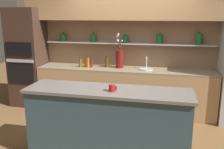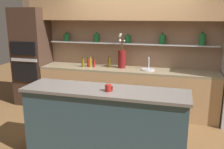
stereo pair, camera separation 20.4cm
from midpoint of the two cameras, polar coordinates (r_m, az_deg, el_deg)
The scene contains 14 objects.
ground_plane at distance 4.24m, azimuth -0.54°, elevation -14.52°, with size 12.00×12.00×0.00m, color brown.
back_wall_unit at distance 5.26m, azimuth 3.24°, elevation 8.70°, with size 5.20×0.44×2.60m.
back_counter_unit at distance 5.20m, azimuth 1.72°, elevation -3.60°, with size 3.60×0.62×0.92m.
island_counter at distance 3.54m, azimuth -2.60°, elevation -11.28°, with size 2.26×0.61×1.02m.
oven_tower at distance 5.86m, azimuth -19.63°, elevation 3.67°, with size 0.70×0.64×2.14m.
flower_vase at distance 5.13m, azimuth 0.58°, elevation 3.82°, with size 0.16×0.16×0.71m.
sink_fixture at distance 5.03m, azimuth 6.60°, elevation 1.43°, with size 0.27×0.27×0.25m.
bottle_sauce_0 at distance 5.38m, azimuth -5.80°, elevation 2.81°, with size 0.05×0.05×0.18m.
bottle_oil_1 at distance 5.22m, azimuth -6.64°, elevation 2.70°, with size 0.06×0.06×0.24m.
bottle_sauce_2 at distance 5.35m, azimuth -7.17°, elevation 2.74°, with size 0.05×0.05×0.19m.
bottle_oil_3 at distance 5.26m, azimuth -8.33°, elevation 2.57°, with size 0.06×0.06×0.21m.
bottle_oil_4 at distance 5.20m, azimuth -2.33°, elevation 2.72°, with size 0.06×0.06×0.24m.
bottle_sauce_5 at distance 5.21m, azimuth -5.80°, elevation 2.39°, with size 0.05×0.05×0.17m.
coffee_mug at distance 3.26m, azimuth -1.79°, elevation -3.11°, with size 0.11×0.09×0.09m.
Camera 1 is at (0.75, -3.67, 2.01)m, focal length 40.00 mm.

